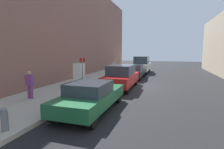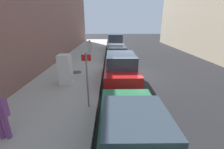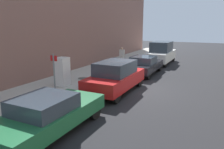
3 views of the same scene
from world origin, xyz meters
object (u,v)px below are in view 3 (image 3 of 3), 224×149
at_px(discarded_refrigerator, 62,72).
at_px(parked_suv_red, 115,76).
at_px(pedestrian_walking_far, 122,55).
at_px(parked_sedan_dark, 144,65).
at_px(parked_van_white, 161,53).
at_px(parked_sedan_green, 48,114).
at_px(street_sign_post, 54,76).

bearing_deg(discarded_refrigerator, parked_suv_red, 11.97).
bearing_deg(discarded_refrigerator, pedestrian_walking_far, 87.57).
bearing_deg(parked_sedan_dark, parked_van_white, 90.00).
height_order(discarded_refrigerator, parked_sedan_dark, discarded_refrigerator).
bearing_deg(parked_sedan_green, discarded_refrigerator, 123.62).
height_order(street_sign_post, parked_van_white, street_sign_post).
bearing_deg(pedestrian_walking_far, parked_sedan_dark, -100.94).
bearing_deg(street_sign_post, discarded_refrigerator, 122.28).
bearing_deg(discarded_refrigerator, parked_sedan_dark, 61.40).
height_order(discarded_refrigerator, parked_suv_red, discarded_refrigerator).
height_order(pedestrian_walking_far, parked_sedan_green, pedestrian_walking_far).
distance_m(discarded_refrigerator, parked_suv_red, 3.22).
distance_m(parked_sedan_green, parked_sedan_dark, 10.50).
height_order(parked_suv_red, parked_sedan_dark, parked_suv_red).
height_order(street_sign_post, pedestrian_walking_far, street_sign_post).
bearing_deg(pedestrian_walking_far, parked_suv_red, -131.64).
relative_size(street_sign_post, parked_sedan_green, 0.50).
bearing_deg(parked_sedan_green, parked_van_white, 90.00).
relative_size(parked_sedan_green, parked_van_white, 0.92).
xyz_separation_m(street_sign_post, parked_sedan_green, (1.53, -2.17, -0.74)).
xyz_separation_m(pedestrian_walking_far, parked_suv_red, (2.81, -7.32, -0.18)).
xyz_separation_m(parked_suv_red, parked_sedan_dark, (0.00, 5.10, -0.16)).
bearing_deg(discarded_refrigerator, parked_sedan_green, -56.38).
relative_size(discarded_refrigerator, parked_sedan_green, 0.37).
bearing_deg(discarded_refrigerator, street_sign_post, -57.72).
relative_size(parked_sedan_green, parked_sedan_dark, 1.04).
height_order(street_sign_post, parked_sedan_dark, street_sign_post).
relative_size(street_sign_post, parked_suv_red, 0.50).
distance_m(street_sign_post, pedestrian_walking_far, 10.63).
bearing_deg(parked_suv_red, pedestrian_walking_far, 110.97).
height_order(street_sign_post, parked_suv_red, street_sign_post).
distance_m(parked_sedan_green, parked_suv_red, 5.40).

